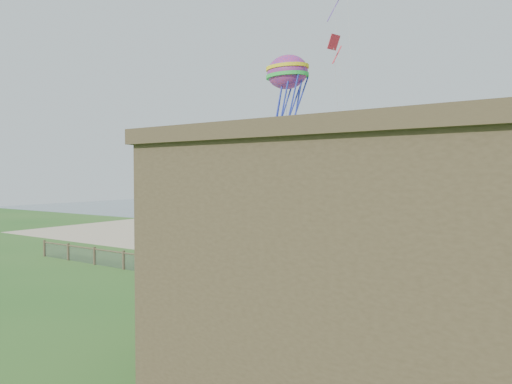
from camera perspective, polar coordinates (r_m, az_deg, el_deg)
ground at (r=21.39m, az=-12.62°, el=-14.83°), size 160.00×160.00×0.00m
sand_beach at (r=39.60m, az=11.07°, el=-7.00°), size 72.00×20.00×0.02m
ocean at (r=81.80m, az=22.80°, el=-2.48°), size 160.00×68.00×0.02m
chainlink_fence at (r=25.65m, az=-2.79°, el=-10.67°), size 36.20×0.20×1.25m
motel at (r=13.61m, az=25.63°, el=-9.54°), size 15.00×10.00×7.00m
motel_deck at (r=20.20m, az=27.83°, el=-15.30°), size 15.00×2.00×0.50m
picnic_table at (r=22.55m, az=4.00°, el=-13.04°), size 1.79×1.50×0.66m
octopus_kite at (r=34.28m, az=3.92°, el=11.81°), size 3.53×2.61×6.95m
kite_red at (r=34.71m, az=9.69°, el=17.38°), size 1.69×1.49×1.95m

